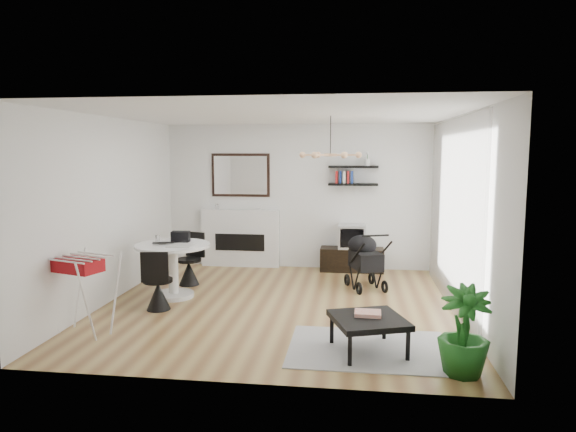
# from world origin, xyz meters

# --- Properties ---
(floor) EXTENTS (5.00, 5.00, 0.00)m
(floor) POSITION_xyz_m (0.00, 0.00, 0.00)
(floor) COLOR brown
(floor) RESTS_ON ground
(ceiling) EXTENTS (5.00, 5.00, 0.00)m
(ceiling) POSITION_xyz_m (0.00, 0.00, 2.70)
(ceiling) COLOR white
(ceiling) RESTS_ON wall_back
(wall_back) EXTENTS (5.00, 0.00, 5.00)m
(wall_back) POSITION_xyz_m (0.00, 2.50, 1.35)
(wall_back) COLOR white
(wall_back) RESTS_ON floor
(wall_left) EXTENTS (0.00, 5.00, 5.00)m
(wall_left) POSITION_xyz_m (-2.50, 0.00, 1.35)
(wall_left) COLOR white
(wall_left) RESTS_ON floor
(wall_right) EXTENTS (0.00, 5.00, 5.00)m
(wall_right) POSITION_xyz_m (2.50, 0.00, 1.35)
(wall_right) COLOR white
(wall_right) RESTS_ON floor
(sheer_curtain) EXTENTS (0.04, 3.60, 2.60)m
(sheer_curtain) POSITION_xyz_m (2.40, 0.20, 1.35)
(sheer_curtain) COLOR white
(sheer_curtain) RESTS_ON wall_right
(fireplace) EXTENTS (1.50, 0.17, 2.16)m
(fireplace) POSITION_xyz_m (-1.10, 2.42, 0.69)
(fireplace) COLOR white
(fireplace) RESTS_ON floor
(shelf_lower) EXTENTS (0.90, 0.25, 0.04)m
(shelf_lower) POSITION_xyz_m (1.02, 2.37, 1.60)
(shelf_lower) COLOR black
(shelf_lower) RESTS_ON wall_back
(shelf_upper) EXTENTS (0.90, 0.25, 0.04)m
(shelf_upper) POSITION_xyz_m (1.02, 2.37, 1.92)
(shelf_upper) COLOR black
(shelf_upper) RESTS_ON wall_back
(pendant_lamp) EXTENTS (0.90, 0.90, 0.10)m
(pendant_lamp) POSITION_xyz_m (0.70, 0.30, 2.15)
(pendant_lamp) COLOR tan
(pendant_lamp) RESTS_ON ceiling
(tv_console) EXTENTS (1.15, 0.40, 0.43)m
(tv_console) POSITION_xyz_m (1.02, 2.29, 0.22)
(tv_console) COLOR black
(tv_console) RESTS_ON floor
(crt_tv) EXTENTS (0.50, 0.43, 0.43)m
(crt_tv) POSITION_xyz_m (1.02, 2.28, 0.65)
(crt_tv) COLOR silver
(crt_tv) RESTS_ON tv_console
(dining_table) EXTENTS (1.12, 1.12, 0.82)m
(dining_table) POSITION_xyz_m (-1.65, 0.23, 0.54)
(dining_table) COLOR white
(dining_table) RESTS_ON floor
(laptop) EXTENTS (0.36, 0.28, 0.03)m
(laptop) POSITION_xyz_m (-1.78, 0.16, 0.83)
(laptop) COLOR black
(laptop) RESTS_ON dining_table
(black_bag) EXTENTS (0.28, 0.18, 0.16)m
(black_bag) POSITION_xyz_m (-1.60, 0.44, 0.90)
(black_bag) COLOR black
(black_bag) RESTS_ON dining_table
(newspaper) EXTENTS (0.36, 0.30, 0.01)m
(newspaper) POSITION_xyz_m (-1.48, 0.10, 0.82)
(newspaper) COLOR beige
(newspaper) RESTS_ON dining_table
(drinking_glass) EXTENTS (0.06, 0.06, 0.11)m
(drinking_glass) POSITION_xyz_m (-1.94, 0.36, 0.87)
(drinking_glass) COLOR white
(drinking_glass) RESTS_ON dining_table
(chair_far) EXTENTS (0.45, 0.46, 0.86)m
(chair_far) POSITION_xyz_m (-1.64, 0.97, 0.27)
(chair_far) COLOR black
(chair_far) RESTS_ON floor
(chair_near) EXTENTS (0.42, 0.44, 0.86)m
(chair_near) POSITION_xyz_m (-1.64, -0.41, 0.27)
(chair_near) COLOR black
(chair_near) RESTS_ON floor
(drying_rack) EXTENTS (0.80, 0.77, 0.97)m
(drying_rack) POSITION_xyz_m (-2.18, -1.43, 0.51)
(drying_rack) COLOR white
(drying_rack) RESTS_ON floor
(stroller) EXTENTS (0.71, 0.87, 0.96)m
(stroller) POSITION_xyz_m (1.23, 1.13, 0.41)
(stroller) COLOR black
(stroller) RESTS_ON floor
(rug) EXTENTS (1.78, 1.28, 0.01)m
(rug) POSITION_xyz_m (1.23, -1.49, 0.01)
(rug) COLOR #9F9F9F
(rug) RESTS_ON floor
(coffee_table) EXTENTS (0.95, 0.95, 0.38)m
(coffee_table) POSITION_xyz_m (1.23, -1.57, 0.35)
(coffee_table) COLOR black
(coffee_table) RESTS_ON rug
(magazines) EXTENTS (0.30, 0.24, 0.04)m
(magazines) POSITION_xyz_m (1.22, -1.49, 0.42)
(magazines) COLOR #D25034
(magazines) RESTS_ON coffee_table
(potted_plant) EXTENTS (0.51, 0.51, 0.89)m
(potted_plant) POSITION_xyz_m (2.14, -2.03, 0.45)
(potted_plant) COLOR #195819
(potted_plant) RESTS_ON floor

